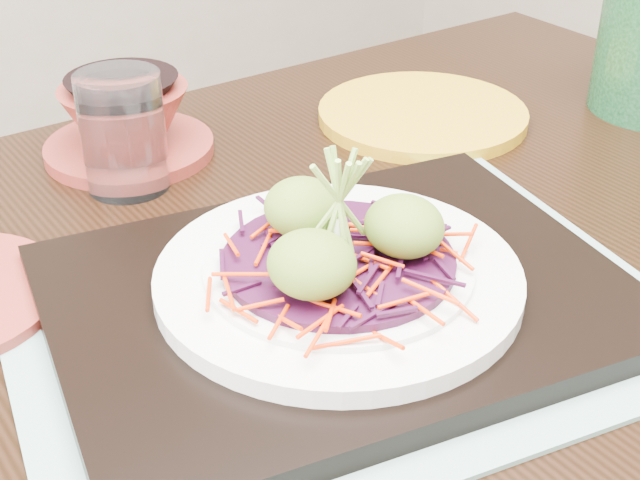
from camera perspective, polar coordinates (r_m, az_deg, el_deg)
dining_table at (r=0.68m, az=0.12°, el=-11.16°), size 1.24×0.85×0.76m
placemat at (r=0.61m, az=1.15°, el=-4.43°), size 0.50×0.43×0.00m
serving_tray at (r=0.60m, az=1.16°, el=-3.62°), size 0.43×0.36×0.02m
white_plate at (r=0.59m, az=1.18°, el=-2.30°), size 0.24×0.24×0.02m
cabbage_bed at (r=0.58m, az=1.19°, el=-1.29°), size 0.15×0.15×0.01m
carrot_julienne at (r=0.58m, az=1.20°, el=-0.67°), size 0.19×0.19×0.01m
guacamole_scoops at (r=0.57m, az=1.26°, el=0.52°), size 0.13×0.12×0.04m
scallion_garnish at (r=0.56m, az=1.24°, el=2.17°), size 0.06×0.06×0.08m
water_glass at (r=0.76m, az=-12.49°, el=6.76°), size 0.07×0.07×0.10m
terracotta_bowl_set at (r=0.83m, az=-12.26°, el=7.23°), size 0.16×0.16×0.06m
yellow_plate at (r=0.89m, az=6.58°, el=7.99°), size 0.24×0.24×0.01m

